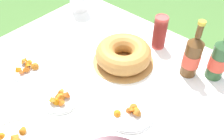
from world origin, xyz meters
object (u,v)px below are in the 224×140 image
bundt_cake (123,54)px  snack_plate_far (28,66)px  snack_plate_right (129,110)px  snack_plate_near (61,97)px  cup_stack (160,32)px  cider_bottle_green (219,59)px  cider_bottle_amber (192,56)px

bundt_cake → snack_plate_far: 0.49m
bundt_cake → snack_plate_right: 0.32m
bundt_cake → snack_plate_far: bundt_cake is taller
snack_plate_near → cup_stack: bearing=79.5°
cider_bottle_green → snack_plate_right: (-0.17, -0.44, -0.10)m
bundt_cake → snack_plate_far: (-0.33, -0.36, -0.04)m
cider_bottle_amber → cup_stack: bearing=160.5°
cup_stack → snack_plate_right: 0.50m
cup_stack → cider_bottle_green: 0.34m
bundt_cake → cup_stack: (0.06, 0.23, 0.04)m
cider_bottle_green → snack_plate_right: bearing=-111.3°
snack_plate_near → snack_plate_right: (0.28, 0.15, -0.00)m
bundt_cake → cup_stack: size_ratio=1.68×
snack_plate_right → snack_plate_far: bearing=-167.1°
cider_bottle_green → snack_plate_right: cider_bottle_green is taller
bundt_cake → snack_plate_near: bearing=-98.1°
cup_stack → cider_bottle_green: bearing=-2.9°
cup_stack → snack_plate_near: size_ratio=0.96×
bundt_cake → snack_plate_right: size_ratio=1.36×
cup_stack → cider_bottle_green: size_ratio=0.62×
cider_bottle_green → snack_plate_far: (-0.73, -0.57, -0.10)m
snack_plate_right → cider_bottle_amber: bearing=79.5°
snack_plate_far → cider_bottle_amber: bearing=38.9°
cider_bottle_green → cider_bottle_amber: size_ratio=1.00×
bundt_cake → cider_bottle_green: bearing=28.5°
cup_stack → cider_bottle_amber: bearing=-19.5°
cup_stack → snack_plate_near: bearing=-100.5°
snack_plate_right → snack_plate_far: same height
cup_stack → snack_plate_near: (-0.11, -0.61, -0.08)m
bundt_cake → cup_stack: 0.24m
bundt_cake → snack_plate_far: size_ratio=1.55×
cup_stack → snack_plate_near: cup_stack is taller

